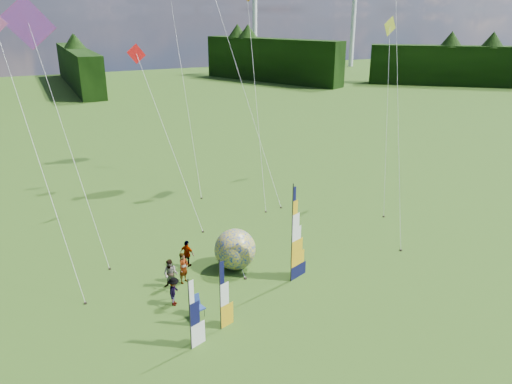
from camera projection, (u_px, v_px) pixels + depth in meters
name	position (u px, v px, depth m)	size (l,w,h in m)	color
ground	(309.00, 319.00, 24.47)	(220.00, 220.00, 0.00)	#3B5B20
treeline_ring	(312.00, 246.00, 23.10)	(210.00, 210.00, 8.00)	black
turbine_left	(354.00, 7.00, 128.03)	(8.00, 1.20, 30.00)	silver
turbine_right	(255.00, 6.00, 123.94)	(8.00, 1.20, 30.00)	silver
feather_banner_main	(292.00, 236.00, 26.94)	(1.50, 0.10, 5.59)	#0D0D37
side_banner_left	(220.00, 297.00, 23.12)	(0.99, 0.10, 3.57)	gold
side_banner_far	(190.00, 316.00, 21.74)	(1.01, 0.10, 3.44)	white
bol_inflatable	(235.00, 249.00, 28.95)	(2.42, 2.42, 2.42)	#00208F
spectator_a	(183.00, 268.00, 27.52)	(0.65, 0.43, 1.79)	#66594C
spectator_b	(171.00, 274.00, 26.98)	(0.82, 0.40, 1.68)	#66594C
spectator_c	(174.00, 291.00, 25.44)	(1.00, 0.37, 1.55)	#66594C
spectator_d	(187.00, 254.00, 29.26)	(0.97, 0.40, 1.65)	#66594C
camp_chair	(198.00, 307.00, 24.54)	(0.63, 0.63, 1.09)	navy
kite_whale	(244.00, 79.00, 39.92)	(4.31, 15.35, 18.17)	black
kite_rainbow_delta	(66.00, 125.00, 28.66)	(7.41, 11.60, 16.17)	red
kite_parafoil	(399.00, 79.00, 31.47)	(6.54, 10.37, 20.30)	red
small_kite_red	(168.00, 131.00, 35.24)	(4.22, 11.27, 12.49)	red
small_kite_orange	(256.00, 89.00, 38.80)	(5.19, 11.56, 16.94)	orange
small_kite_yellow	(388.00, 111.00, 37.11)	(6.18, 8.08, 14.38)	yellow
small_kite_pink	(38.00, 153.00, 25.47)	(4.38, 8.58, 14.85)	#EC57AF
small_kite_green	(182.00, 68.00, 41.06)	(3.35, 12.28, 19.47)	green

